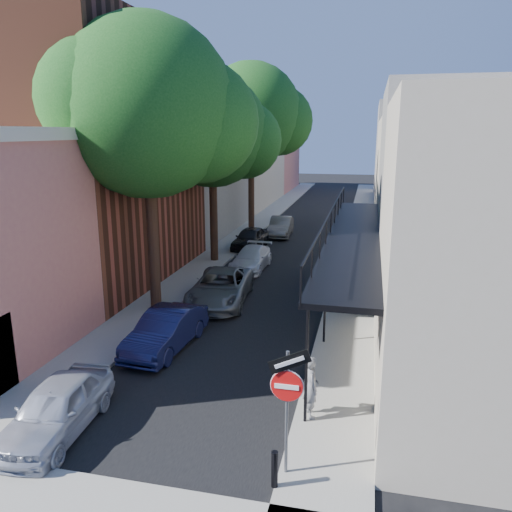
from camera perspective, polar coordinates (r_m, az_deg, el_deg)
The scene contains 18 objects.
ground at distance 11.75m, azimuth -14.34°, elevation -24.03°, with size 160.00×160.00×0.00m, color black.
road_surface at distance 39.05m, azimuth 5.94°, elevation 3.40°, with size 6.00×64.00×0.01m, color black.
sidewalk_left at distance 39.70m, azimuth 0.20°, elevation 3.73°, with size 2.00×64.00×0.12m, color gray.
sidewalk_right at distance 38.77m, azimuth 11.83°, elevation 3.18°, with size 2.00×64.00×0.12m, color gray.
buildings_left at distance 39.46m, azimuth -7.87°, elevation 10.68°, with size 10.10×59.10×12.00m.
buildings_right at distance 37.95m, azimuth 19.79°, elevation 9.09°, with size 9.80×55.00×10.00m.
sign_post at distance 10.53m, azimuth 3.59°, elevation -15.15°, with size 0.89×0.17×2.99m.
bollard at distance 10.99m, azimuth 2.14°, elevation -23.17°, with size 0.14×0.14×0.80m, color black.
oak_near at distance 20.03m, azimuth -10.93°, elevation 15.84°, with size 7.48×6.80×11.42m.
oak_mid at distance 27.53m, azimuth -4.13°, elevation 13.78°, with size 6.60×6.00×10.20m.
oak_far at distance 36.27m, azimuth 0.25°, elevation 15.77°, with size 7.70×7.00×11.90m.
parked_car_a at distance 13.53m, azimuth -21.83°, elevation -15.83°, with size 1.54×3.83×1.31m, color #A9AEBC.
parked_car_b at distance 17.21m, azimuth -10.26°, elevation -8.37°, with size 1.41×4.06×1.34m, color #13173E.
parked_car_c at distance 21.44m, azimuth -4.06°, elevation -3.57°, with size 2.29×4.98×1.38m, color slate.
parked_car_d at distance 26.55m, azimuth -0.55°, elevation -0.30°, with size 1.65×4.06×1.18m, color silver.
parked_car_e at distance 31.24m, azimuth -0.69°, elevation 2.04°, with size 1.58×3.92×1.34m, color black.
parked_car_f at distance 35.14m, azimuth 2.87°, elevation 3.38°, with size 1.43×4.09×1.35m, color #6D675C.
pedestrian at distance 13.05m, azimuth 6.32°, elevation -14.59°, with size 0.59×0.39×1.62m, color slate.
Camera 1 is at (4.58, -8.11, 7.16)m, focal length 35.00 mm.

